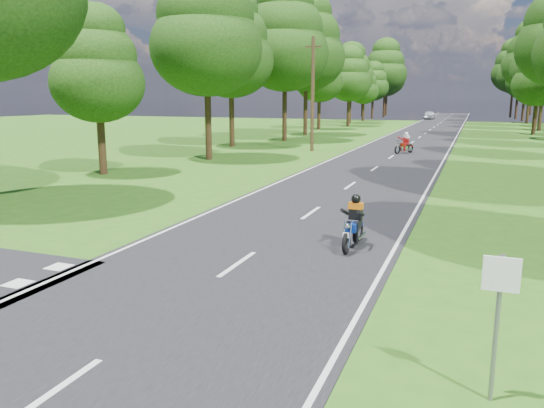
% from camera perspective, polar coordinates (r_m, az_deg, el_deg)
% --- Properties ---
extents(ground, '(160.00, 160.00, 0.00)m').
position_cam_1_polar(ground, '(11.01, -8.15, -9.51)').
color(ground, '#295914').
rests_on(ground, ground).
extents(main_road, '(7.00, 140.00, 0.02)m').
position_cam_1_polar(main_road, '(59.29, 16.17, 7.32)').
color(main_road, black).
rests_on(main_road, ground).
extents(road_markings, '(7.40, 140.00, 0.01)m').
position_cam_1_polar(road_markings, '(57.44, 15.86, 7.23)').
color(road_markings, silver).
rests_on(road_markings, main_road).
extents(treeline, '(40.00, 115.35, 14.78)m').
position_cam_1_polar(treeline, '(69.23, 18.55, 14.57)').
color(treeline, black).
rests_on(treeline, ground).
extents(telegraph_pole, '(1.20, 0.26, 8.00)m').
position_cam_1_polar(telegraph_pole, '(38.57, 4.39, 11.74)').
color(telegraph_pole, '#382616').
rests_on(telegraph_pole, ground).
extents(road_sign, '(0.45, 0.07, 2.00)m').
position_cam_1_polar(road_sign, '(7.41, 23.19, -9.91)').
color(road_sign, slate).
rests_on(road_sign, ground).
extents(rider_near_blue, '(0.61, 1.68, 1.39)m').
position_cam_1_polar(rider_near_blue, '(14.01, 8.76, -1.86)').
color(rider_near_blue, navy).
rests_on(rider_near_blue, main_road).
extents(rider_far_red, '(1.36, 1.83, 1.47)m').
position_cam_1_polar(rider_far_red, '(37.93, 14.04, 6.41)').
color(rider_far_red, maroon).
rests_on(rider_far_red, main_road).
extents(distant_car, '(1.76, 4.19, 1.42)m').
position_cam_1_polar(distant_car, '(94.84, 16.55, 9.16)').
color(distant_car, silver).
rests_on(distant_car, main_road).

